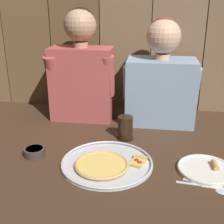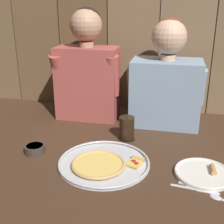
# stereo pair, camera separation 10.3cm
# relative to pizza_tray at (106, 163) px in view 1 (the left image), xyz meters

# --- Properties ---
(ground_plane) EXTENTS (3.20, 3.20, 0.00)m
(ground_plane) POSITION_rel_pizza_tray_xyz_m (0.00, 0.07, -0.01)
(ground_plane) COLOR #422B1C
(pizza_tray) EXTENTS (0.39, 0.39, 0.03)m
(pizza_tray) POSITION_rel_pizza_tray_xyz_m (0.00, 0.00, 0.00)
(pizza_tray) COLOR silver
(pizza_tray) RESTS_ON ground
(dinner_plate) EXTENTS (0.23, 0.23, 0.03)m
(dinner_plate) POSITION_rel_pizza_tray_xyz_m (0.42, 0.01, -0.00)
(dinner_plate) COLOR white
(dinner_plate) RESTS_ON ground
(drinking_glass) EXTENTS (0.09, 0.09, 0.12)m
(drinking_glass) POSITION_rel_pizza_tray_xyz_m (0.06, 0.27, 0.05)
(drinking_glass) COLOR black
(drinking_glass) RESTS_ON ground
(dipping_bowl) EXTENTS (0.10, 0.10, 0.04)m
(dipping_bowl) POSITION_rel_pizza_tray_xyz_m (-0.33, 0.04, 0.01)
(dipping_bowl) COLOR #3D332D
(dipping_bowl) RESTS_ON ground
(table_fork) EXTENTS (0.13, 0.03, 0.01)m
(table_fork) POSITION_rel_pizza_tray_xyz_m (0.36, -0.09, -0.01)
(table_fork) COLOR silver
(table_fork) RESTS_ON ground
(table_knife) EXTENTS (0.15, 0.06, 0.01)m
(table_knife) POSITION_rel_pizza_tray_xyz_m (0.40, -0.09, -0.01)
(table_knife) COLOR silver
(table_knife) RESTS_ON ground
(diner_left) EXTENTS (0.39, 0.21, 0.63)m
(diner_left) POSITION_rel_pizza_tray_xyz_m (-0.22, 0.53, 0.29)
(diner_left) COLOR #AD4C47
(diner_left) RESTS_ON ground
(diner_right) EXTENTS (0.41, 0.23, 0.58)m
(diner_right) POSITION_rel_pizza_tray_xyz_m (0.23, 0.53, 0.25)
(diner_right) COLOR #849EB7
(diner_right) RESTS_ON ground
(wooden_backdrop_wall) EXTENTS (2.19, 0.03, 1.18)m
(wooden_backdrop_wall) POSITION_rel_pizza_tray_xyz_m (0.00, 0.75, 0.58)
(wooden_backdrop_wall) COLOR brown
(wooden_backdrop_wall) RESTS_ON ground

